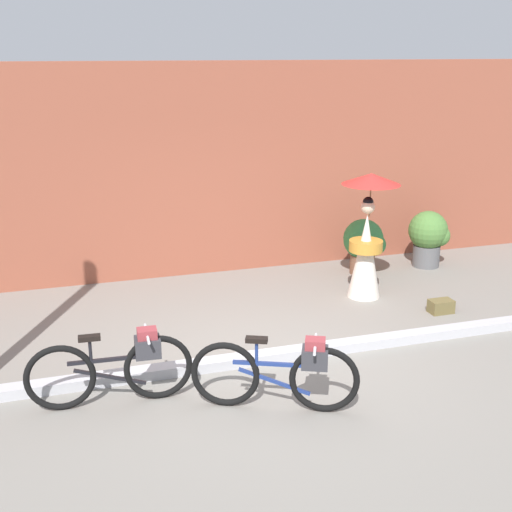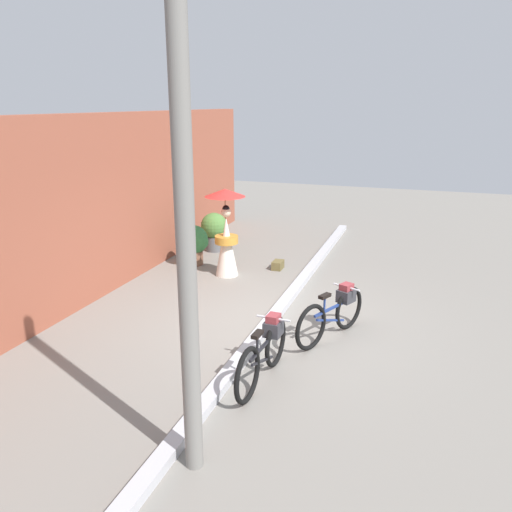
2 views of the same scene
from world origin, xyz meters
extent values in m
plane|color=gray|center=(0.00, 0.00, 0.00)|extent=(30.00, 30.00, 0.00)
cube|color=brown|center=(0.00, 3.58, 1.68)|extent=(14.00, 0.40, 3.36)
cube|color=#B2B2B7|center=(0.00, 0.00, 0.06)|extent=(14.00, 0.20, 0.12)
torus|color=black|center=(-1.31, -0.48, 0.36)|extent=(0.72, 0.11, 0.71)
torus|color=black|center=(-2.29, -0.43, 0.36)|extent=(0.72, 0.11, 0.71)
cube|color=black|center=(-1.80, -0.45, 0.50)|extent=(0.83, 0.08, 0.04)
cube|color=black|center=(-1.80, -0.45, 0.31)|extent=(0.72, 0.07, 0.26)
cylinder|color=black|center=(-1.98, -0.44, 0.62)|extent=(0.03, 0.03, 0.29)
cube|color=black|center=(-1.98, -0.44, 0.76)|extent=(0.22, 0.10, 0.05)
cylinder|color=silver|center=(-1.41, -0.48, 0.75)|extent=(0.06, 0.48, 0.03)
cube|color=#333338|center=(-1.41, -0.48, 0.60)|extent=(0.27, 0.23, 0.20)
cube|color=maroon|center=(-1.41, -0.48, 0.73)|extent=(0.21, 0.17, 0.14)
torus|color=black|center=(0.24, -1.25, 0.36)|extent=(0.68, 0.35, 0.71)
torus|color=black|center=(-0.68, -0.84, 0.36)|extent=(0.68, 0.35, 0.71)
cube|color=navy|center=(-0.22, -1.04, 0.50)|extent=(0.79, 0.38, 0.04)
cube|color=navy|center=(-0.22, -1.04, 0.31)|extent=(0.69, 0.33, 0.27)
cylinder|color=navy|center=(-0.39, -0.97, 0.61)|extent=(0.03, 0.03, 0.29)
cube|color=black|center=(-0.39, -0.97, 0.76)|extent=(0.24, 0.17, 0.05)
cylinder|color=silver|center=(0.15, -1.21, 0.74)|extent=(0.22, 0.45, 0.03)
cube|color=#333338|center=(0.15, -1.21, 0.60)|extent=(0.33, 0.31, 0.20)
cube|color=maroon|center=(0.15, -1.21, 0.73)|extent=(0.25, 0.23, 0.14)
cone|color=silver|center=(2.09, 1.63, 0.63)|extent=(0.48, 0.48, 1.26)
cylinder|color=#C1842D|center=(2.09, 1.63, 0.78)|extent=(0.49, 0.49, 0.16)
sphere|color=beige|center=(2.09, 1.63, 1.36)|extent=(0.20, 0.20, 0.20)
sphere|color=black|center=(2.09, 1.63, 1.44)|extent=(0.15, 0.15, 0.15)
cylinder|color=olive|center=(2.14, 1.67, 1.49)|extent=(0.02, 0.02, 0.55)
cone|color=red|center=(2.14, 1.67, 1.76)|extent=(0.84, 0.84, 0.16)
cylinder|color=brown|center=(2.54, 2.62, 0.16)|extent=(0.40, 0.40, 0.32)
sphere|color=#387F42|center=(2.54, 2.62, 0.58)|extent=(0.65, 0.65, 0.65)
sphere|color=#387F42|center=(2.70, 2.52, 0.50)|extent=(0.36, 0.36, 0.36)
cylinder|color=#59595B|center=(3.74, 2.64, 0.18)|extent=(0.45, 0.45, 0.37)
sphere|color=#4C7A38|center=(3.74, 2.64, 0.63)|extent=(0.65, 0.65, 0.65)
sphere|color=#4C7A38|center=(3.90, 2.55, 0.54)|extent=(0.36, 0.36, 0.36)
cube|color=brown|center=(2.84, 0.73, 0.09)|extent=(0.33, 0.21, 0.19)
cube|color=brown|center=(2.84, 0.66, 0.14)|extent=(0.28, 0.07, 0.07)
camera|label=1|loc=(-2.18, -6.75, 3.52)|focal=46.57mm
camera|label=2|loc=(-7.47, -2.33, 3.53)|focal=35.83mm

